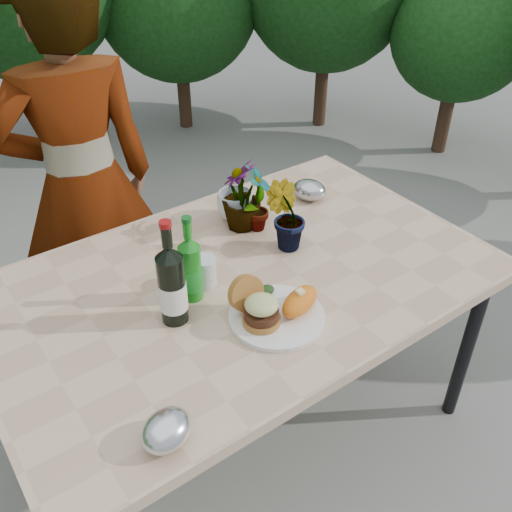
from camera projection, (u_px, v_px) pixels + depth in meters
ground at (244, 426)px, 2.26m from camera, size 80.00×80.00×0.00m
patio_table at (242, 291)px, 1.85m from camera, size 1.60×1.00×0.75m
shrub_hedge at (11, 37)px, 2.59m from camera, size 6.88×5.14×2.17m
dinner_plate at (277, 317)px, 1.65m from camera, size 0.28×0.28×0.01m
burger_stack at (258, 307)px, 1.61m from camera, size 0.11×0.16×0.11m
sweet_potato at (300, 301)px, 1.65m from camera, size 0.17×0.12×0.06m
grilled_veg at (263, 292)px, 1.71m from camera, size 0.08×0.05×0.03m
wine_bottle at (172, 286)px, 1.58m from camera, size 0.08×0.08×0.33m
sparkling_water at (191, 269)px, 1.68m from camera, size 0.07×0.07×0.28m
plastic_cup at (205, 271)px, 1.76m from camera, size 0.07×0.07×0.09m
seedling_left at (258, 198)px, 1.96m from camera, size 0.16×0.16×0.26m
seedling_mid at (286, 217)px, 1.88m from camera, size 0.17×0.17×0.24m
seedling_right at (241, 196)px, 1.98m from camera, size 0.20×0.20×0.25m
blue_bowl at (236, 206)px, 2.07m from camera, size 0.15×0.15×0.11m
foil_packet_left at (166, 430)px, 1.30m from camera, size 0.16×0.15×0.08m
foil_packet_right at (309, 190)px, 2.19m from camera, size 0.16×0.17×0.08m
person at (83, 186)px, 2.19m from camera, size 0.63×0.45×1.61m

